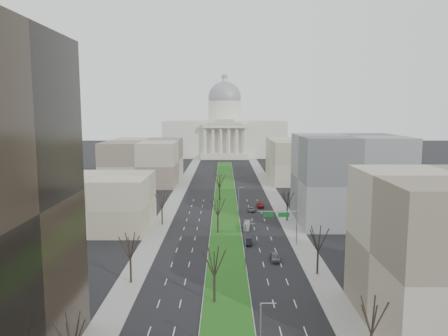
{
  "coord_description": "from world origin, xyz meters",
  "views": [
    {
      "loc": [
        -0.47,
        -27.1,
        30.89
      ],
      "look_at": [
        -0.45,
        110.95,
        12.54
      ],
      "focal_mm": 35.0,
      "sensor_mm": 36.0,
      "label": 1
    }
  ],
  "objects_px": {
    "car_black": "(248,241)",
    "box_van": "(247,225)",
    "car_grey_far": "(251,209)",
    "car_red": "(260,205)",
    "car_grey_near": "(275,257)"
  },
  "relations": [
    {
      "from": "car_black",
      "to": "car_grey_near",
      "type": "bearing_deg",
      "value": -62.86
    },
    {
      "from": "car_black",
      "to": "car_grey_far",
      "type": "height_order",
      "value": "car_black"
    },
    {
      "from": "car_grey_near",
      "to": "car_black",
      "type": "relative_size",
      "value": 1.11
    },
    {
      "from": "car_black",
      "to": "box_van",
      "type": "bearing_deg",
      "value": 91.94
    },
    {
      "from": "car_black",
      "to": "car_red",
      "type": "relative_size",
      "value": 0.82
    },
    {
      "from": "car_black",
      "to": "car_red",
      "type": "xyz_separation_m",
      "value": [
        5.94,
        38.83,
        0.05
      ]
    },
    {
      "from": "car_grey_near",
      "to": "box_van",
      "type": "distance_m",
      "value": 24.9
    },
    {
      "from": "car_grey_far",
      "to": "box_van",
      "type": "height_order",
      "value": "box_van"
    },
    {
      "from": "car_red",
      "to": "car_black",
      "type": "bearing_deg",
      "value": -99.87
    },
    {
      "from": "car_grey_near",
      "to": "car_grey_far",
      "type": "distance_m",
      "value": 44.25
    },
    {
      "from": "car_grey_near",
      "to": "car_grey_far",
      "type": "relative_size",
      "value": 1.06
    },
    {
      "from": "car_black",
      "to": "car_grey_far",
      "type": "distance_m",
      "value": 33.24
    },
    {
      "from": "car_black",
      "to": "car_grey_far",
      "type": "bearing_deg",
      "value": 88.54
    },
    {
      "from": "car_grey_near",
      "to": "car_black",
      "type": "bearing_deg",
      "value": 115.05
    },
    {
      "from": "car_grey_near",
      "to": "car_red",
      "type": "bearing_deg",
      "value": 89.96
    }
  ]
}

